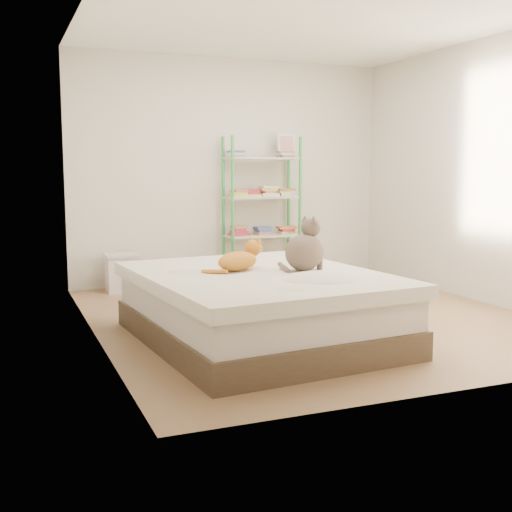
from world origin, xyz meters
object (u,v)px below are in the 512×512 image
cardboard_box (245,279)px  grey_cat (304,244)px  orange_cat (238,259)px  white_bin (122,272)px  shelf_unit (262,211)px  bed (259,307)px

cardboard_box → grey_cat: bearing=-100.2°
orange_cat → white_bin: orange_cat is taller
shelf_unit → white_bin: (-1.66, -0.03, -0.62)m
bed → grey_cat: (0.36, -0.06, 0.47)m
grey_cat → cardboard_box: bearing=-28.1°
orange_cat → cardboard_box: (0.71, 1.67, -0.47)m
orange_cat → shelf_unit: (1.17, 2.33, 0.21)m
white_bin → orange_cat: bearing=-78.0°
bed → shelf_unit: bearing=62.0°
shelf_unit → white_bin: bearing=-178.9°
orange_cat → bed: bearing=-80.6°
orange_cat → shelf_unit: size_ratio=0.27×
grey_cat → cardboard_box: grey_cat is taller
shelf_unit → cardboard_box: size_ratio=3.66×
orange_cat → grey_cat: size_ratio=1.13×
bed → shelf_unit: size_ratio=1.29×
white_bin → shelf_unit: bearing=1.1°
shelf_unit → cardboard_box: shelf_unit is taller
grey_cat → cardboard_box: size_ratio=0.87×
shelf_unit → orange_cat: bearing=-116.7°
shelf_unit → white_bin: shelf_unit is taller
orange_cat → cardboard_box: 1.88m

